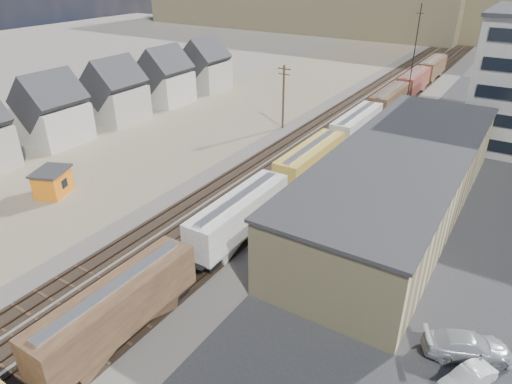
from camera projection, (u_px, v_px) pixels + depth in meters
The scene contains 13 objects.
ground at pixel (124, 291), 37.64m from camera, with size 300.00×300.00×0.00m, color #6B6356.
ballast_bed at pixel (351, 123), 75.21m from camera, with size 18.00×200.00×0.06m, color #4C4742.
dirt_yard at pixel (217, 119), 77.15m from camera, with size 24.00×180.00×0.03m, color #766351.
asphalt_lot at pixel (480, 191), 53.55m from camera, with size 26.00×120.00×0.04m, color #232326.
rail_tracks at pixel (348, 122), 75.43m from camera, with size 11.40×200.00×0.24m.
freight_train at pixel (336, 141), 60.32m from camera, with size 3.00×119.74×4.46m.
warehouse at pixel (400, 181), 47.67m from camera, with size 12.40×40.40×7.25m.
utility_pole_north at pixel (283, 96), 70.79m from camera, with size 2.20×0.32×10.00m.
radio_mast at pixel (413, 61), 75.71m from camera, with size 1.20×0.16×18.00m.
townhouse_row at pixel (86, 103), 70.50m from camera, with size 8.15×68.16×10.47m.
maintenance_shed at pixel (53, 182), 52.16m from camera, with size 4.63×5.14×3.09m.
parked_car_white at pixel (467, 379), 28.95m from camera, with size 1.42×4.08×1.35m, color silver.
parked_car_silver at pixel (467, 346), 31.17m from camera, with size 2.39×5.88×1.71m, color #989A9F.
Camera 1 is at (25.01, -19.32, 24.57)m, focal length 32.00 mm.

